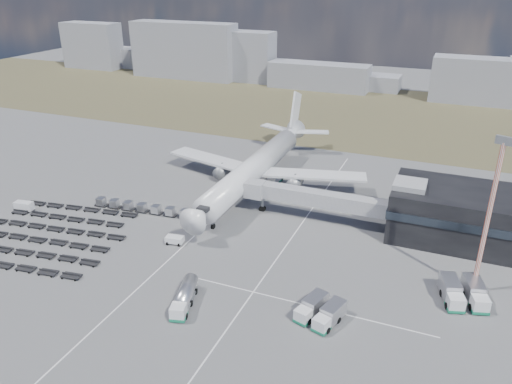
% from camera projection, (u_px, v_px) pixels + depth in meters
% --- Properties ---
extents(ground, '(420.00, 420.00, 0.00)m').
position_uv_depth(ground, '(191.00, 250.00, 93.64)').
color(ground, '#565659').
rests_on(ground, ground).
extents(grass_strip, '(420.00, 90.00, 0.01)m').
position_uv_depth(grass_strip, '(336.00, 110.00, 186.43)').
color(grass_strip, brown).
rests_on(grass_strip, ground).
extents(lane_markings, '(47.12, 110.00, 0.01)m').
position_uv_depth(lane_markings, '(245.00, 252.00, 92.76)').
color(lane_markings, silver).
rests_on(lane_markings, ground).
extents(terminal, '(30.40, 16.40, 11.00)m').
position_uv_depth(terminal, '(471.00, 215.00, 95.04)').
color(terminal, black).
rests_on(terminal, ground).
extents(jet_bridge, '(30.30, 3.80, 7.05)m').
position_uv_depth(jet_bridge, '(306.00, 197.00, 103.26)').
color(jet_bridge, '#939399').
rests_on(jet_bridge, ground).
extents(airliner, '(51.59, 64.53, 17.62)m').
position_uv_depth(airliner, '(257.00, 166.00, 118.79)').
color(airliner, silver).
rests_on(airliner, ground).
extents(skyline, '(294.26, 26.21, 25.75)m').
position_uv_depth(skyline, '(306.00, 64.00, 220.75)').
color(skyline, gray).
rests_on(skyline, ground).
extents(fuel_tanker, '(4.71, 9.59, 3.01)m').
position_uv_depth(fuel_tanker, '(184.00, 297.00, 77.56)').
color(fuel_tanker, silver).
rests_on(fuel_tanker, ground).
extents(pushback_tug, '(3.64, 2.42, 1.51)m').
position_uv_depth(pushback_tug, '(175.00, 240.00, 95.38)').
color(pushback_tug, silver).
rests_on(pushback_tug, ground).
extents(utility_van, '(4.20, 2.44, 2.14)m').
position_uv_depth(utility_van, '(24.00, 206.00, 108.19)').
color(utility_van, silver).
rests_on(utility_van, ground).
extents(catering_truck, '(2.48, 5.50, 2.48)m').
position_uv_depth(catering_truck, '(275.00, 178.00, 122.49)').
color(catering_truck, silver).
rests_on(catering_truck, ground).
extents(service_trucks_near, '(7.07, 7.80, 2.63)m').
position_uv_depth(service_trucks_near, '(320.00, 311.00, 74.46)').
color(service_trucks_near, silver).
rests_on(service_trucks_near, ground).
extents(service_trucks_far, '(8.03, 8.84, 2.97)m').
position_uv_depth(service_trucks_far, '(463.00, 293.00, 78.46)').
color(service_trucks_far, silver).
rests_on(service_trucks_far, ground).
extents(uld_row, '(23.03, 3.80, 1.78)m').
position_uv_depth(uld_row, '(142.00, 208.00, 107.71)').
color(uld_row, black).
rests_on(uld_row, ground).
extents(baggage_dollies, '(33.54, 29.17, 0.81)m').
position_uv_depth(baggage_dollies, '(44.00, 234.00, 98.18)').
color(baggage_dollies, black).
rests_on(baggage_dollies, ground).
extents(floodlight_mast, '(2.51, 2.04, 26.43)m').
position_uv_depth(floodlight_mast, '(488.00, 219.00, 76.16)').
color(floodlight_mast, '#B23A1C').
rests_on(floodlight_mast, ground).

